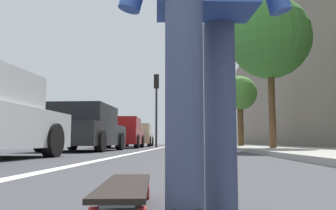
% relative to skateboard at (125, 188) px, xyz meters
% --- Properties ---
extents(ground_plane, '(80.00, 80.00, 0.00)m').
position_rel_skateboard_xyz_m(ground_plane, '(8.79, -0.08, -0.09)').
color(ground_plane, '#38383D').
extents(lane_stripe_white, '(52.00, 0.16, 0.01)m').
position_rel_skateboard_xyz_m(lane_stripe_white, '(18.79, 1.16, -0.09)').
color(lane_stripe_white, silver).
rests_on(lane_stripe_white, ground).
extents(sidewalk_curb, '(52.00, 3.20, 0.10)m').
position_rel_skateboard_xyz_m(sidewalk_curb, '(16.79, -3.55, -0.04)').
color(sidewalk_curb, '#9E9B93').
rests_on(sidewalk_curb, ground).
extents(building_facade, '(40.00, 1.20, 9.04)m').
position_rel_skateboard_xyz_m(building_facade, '(20.79, -6.72, 4.43)').
color(building_facade, slate).
rests_on(building_facade, ground).
extents(skateboard, '(0.86, 0.28, 0.11)m').
position_rel_skateboard_xyz_m(skateboard, '(0.00, 0.00, 0.00)').
color(skateboard, red).
rests_on(skateboard, ground).
extents(parked_car_mid, '(4.30, 2.04, 1.49)m').
position_rel_skateboard_xyz_m(parked_car_mid, '(9.65, 3.14, 0.62)').
color(parked_car_mid, black).
rests_on(parked_car_mid, ground).
extents(parked_car_far, '(4.47, 2.16, 1.49)m').
position_rel_skateboard_xyz_m(parked_car_far, '(15.56, 3.06, 0.63)').
color(parked_car_far, maroon).
rests_on(parked_car_far, ground).
extents(parked_car_end, '(4.48, 2.16, 1.50)m').
position_rel_skateboard_xyz_m(parked_car_end, '(21.77, 3.19, 0.63)').
color(parked_car_end, tan).
rests_on(parked_car_end, ground).
extents(traffic_light, '(0.33, 0.28, 4.16)m').
position_rel_skateboard_xyz_m(traffic_light, '(18.00, 1.56, 2.79)').
color(traffic_light, '#2D2D2D').
rests_on(traffic_light, ground).
extents(street_tree_mid, '(2.86, 2.86, 5.37)m').
position_rel_skateboard_xyz_m(street_tree_mid, '(10.55, -3.15, 3.83)').
color(street_tree_mid, brown).
rests_on(street_tree_mid, ground).
extents(street_tree_far, '(1.90, 1.90, 3.98)m').
position_rel_skateboard_xyz_m(street_tree_far, '(17.87, -3.15, 2.88)').
color(street_tree_far, brown).
rests_on(street_tree_far, ground).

